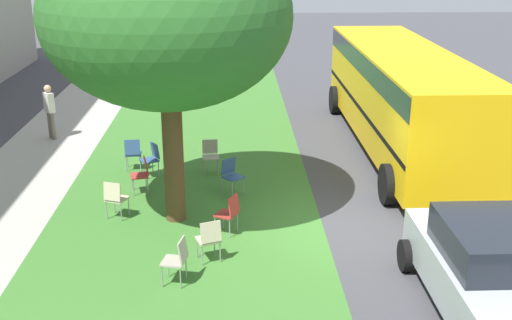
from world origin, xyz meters
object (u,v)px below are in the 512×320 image
Objects in this scene: chair_0 at (152,157)px; chair_4 at (177,258)px; chair_7 at (142,172)px; parked_car at (484,267)px; chair_1 at (115,197)px; chair_5 at (229,211)px; pedestrian_0 at (50,110)px; chair_2 at (209,237)px; chair_3 at (133,152)px; street_tree at (167,17)px; chair_6 at (231,173)px; chair_8 at (210,154)px; school_bus at (402,90)px.

chair_4 is (-5.47, -1.11, 0.00)m from chair_0.
chair_7 is 8.32m from parked_car.
chair_4 is at bearing -150.69° from chair_1.
chair_5 is 0.24× the size of parked_car.
pedestrian_0 reaches higher than chair_0.
parked_car is (-1.89, -4.53, 0.32)m from chair_2.
street_tree is at bearing -156.16° from chair_3.
chair_3 is 1.00× the size of chair_4.
parked_car reaches higher than chair_0.
chair_2 is at bearing 172.93° from chair_6.
chair_8 is 5.87m from school_bus.
street_tree reaches higher than chair_1.
chair_7 is (4.34, 1.20, 0.00)m from chair_4.
pedestrian_0 is at bearing 26.51° from chair_1.
chair_2 is 0.95m from chair_4.
pedestrian_0 is at bearing 82.62° from school_bus.
chair_5 is (-0.80, -1.18, -3.88)m from street_tree.
chair_8 is at bearing 7.79° from chair_5.
chair_8 is at bearing -35.21° from chair_1.
chair_7 is (0.16, 2.16, 0.00)m from chair_6.
school_bus reaches higher than chair_2.
chair_0 and chair_1 have the same top height.
chair_6 is 0.24× the size of parked_car.
school_bus is at bearing -71.94° from chair_8.
street_tree is at bearing -144.50° from pedestrian_0.
chair_2 and chair_4 have the same top height.
parked_car is (-5.29, -4.11, 0.32)m from chair_6.
chair_4 is at bearing -164.38° from chair_3.
chair_5 is 5.19m from parked_car.
pedestrian_0 is at bearing 57.83° from chair_8.
chair_3 is at bearing 23.84° from street_tree.
chair_8 is at bearing -96.37° from chair_3.
parked_car is (-6.58, -6.18, 0.32)m from chair_0.
chair_2 is at bearing 67.41° from parked_car.
chair_7 is at bearing -142.95° from pedestrian_0.
parked_car is at bearing -126.52° from chair_5.
chair_4 is 9.56m from school_bus.
chair_0 is 0.69m from chair_3.
chair_2 is 1.00× the size of chair_5.
chair_0 is 0.24× the size of parked_car.
chair_2 and chair_5 have the same top height.
chair_6 is 1.58m from chair_8.
chair_3 is 2.07m from chair_8.
chair_3 is at bearing 16.07° from chair_7.
school_bus reaches higher than chair_0.
chair_5 is 0.08× the size of school_bus.
chair_0 is 1.00× the size of chair_3.
street_tree is 8.15m from school_bus.
parked_car is at bearing -102.34° from chair_4.
pedestrian_0 reaches higher than chair_4.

